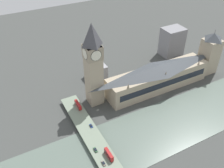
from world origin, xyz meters
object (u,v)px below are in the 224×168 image
double_decker_bus_lead (109,154)px  car_northbound_mid (103,163)px  victoria_tower (210,53)px  double_decker_bus_mid (78,105)px  car_southbound_tail (95,150)px  road_bridge (100,151)px  clock_tower (93,64)px  parliament_hall (158,77)px  car_northbound_tail (91,126)px

double_decker_bus_lead → car_northbound_mid: bearing=120.7°
victoria_tower → double_decker_bus_lead: 162.07m
double_decker_bus_mid → car_southbound_tail: 52.38m
double_decker_bus_lead → road_bridge: bearing=18.8°
clock_tower → car_northbound_mid: size_ratio=16.96×
parliament_hall → car_northbound_tail: bearing=104.7°
clock_tower → victoria_tower: clock_tower is taller
double_decker_bus_lead → car_southbound_tail: (9.81, 6.31, -2.04)m
car_northbound_tail → car_southbound_tail: (-24.18, 7.28, 0.02)m
clock_tower → victoria_tower: size_ratio=1.58×
car_northbound_tail → double_decker_bus_lead: bearing=178.4°
clock_tower → double_decker_bus_mid: bearing=103.0°
car_northbound_mid → car_southbound_tail: car_southbound_tail is taller
double_decker_bus_mid → road_bridge: bearing=176.4°
road_bridge → car_northbound_mid: 12.60m
victoria_tower → car_southbound_tail: 165.18m
victoria_tower → clock_tower: bearing=85.6°
road_bridge → car_northbound_mid: (-12.05, 3.37, 1.48)m
parliament_hall → double_decker_bus_mid: size_ratio=9.23×
parliament_hall → clock_tower: (10.13, 65.09, 28.51)m
road_bridge → double_decker_bus_mid: (53.35, -3.31, 3.41)m
clock_tower → double_decker_bus_lead: (-66.07, 19.33, -35.42)m
clock_tower → car_northbound_mid: bearing=159.9°
double_decker_bus_mid → car_northbound_tail: (-27.73, -0.50, -1.93)m
clock_tower → car_northbound_mid: clock_tower is taller
car_southbound_tail → double_decker_bus_lead: bearing=-147.3°
victoria_tower → double_decker_bus_lead: victoria_tower is taller
parliament_hall → double_decker_bus_lead: size_ratio=9.91×
parliament_hall → car_southbound_tail: parliament_hall is taller
road_bridge → car_northbound_tail: 25.94m
car_northbound_tail → road_bridge: bearing=171.5°
road_bridge → double_decker_bus_lead: 9.52m
double_decker_bus_lead → clock_tower: bearing=-16.3°
clock_tower → road_bridge: (-57.70, 22.17, -38.97)m
car_southbound_tail → car_northbound_mid: bearing=-179.6°
double_decker_bus_lead → car_northbound_mid: 7.50m
parliament_hall → double_decker_bus_lead: parliament_hall is taller
double_decker_bus_lead → double_decker_bus_mid: double_decker_bus_lead is taller
clock_tower → car_southbound_tail: 72.29m
car_northbound_mid → car_southbound_tail: (13.49, 0.10, 0.02)m
victoria_tower → car_northbound_tail: size_ratio=12.00×
double_decker_bus_mid → car_northbound_tail: size_ratio=2.83×
clock_tower → car_northbound_tail: (-32.08, 18.36, -37.49)m
parliament_hall → road_bridge: bearing=118.6°
double_decker_bus_mid → car_northbound_mid: bearing=174.2°
car_northbound_mid → car_southbound_tail: bearing=0.4°
car_northbound_tail → car_southbound_tail: 25.25m
victoria_tower → car_southbound_tail: (-46.18, 157.52, -18.34)m
road_bridge → car_northbound_tail: (25.62, -3.81, 1.48)m
parliament_hall → victoria_tower: 67.45m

